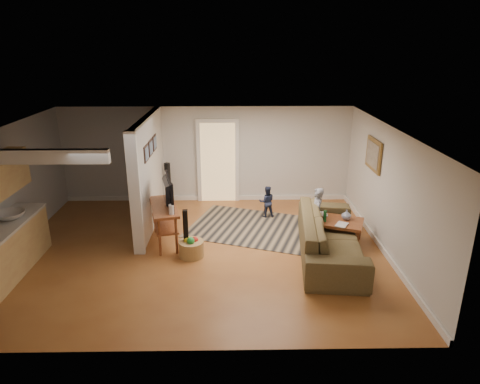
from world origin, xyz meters
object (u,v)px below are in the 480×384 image
(speaker_right, at_px, (168,184))
(toy_basket, at_px, (191,248))
(tv_console, at_px, (165,209))
(toddler, at_px, (266,217))
(coffee_table, at_px, (334,224))
(sofa, at_px, (329,255))
(child, at_px, (315,239))
(speaker_left, at_px, (186,233))

(speaker_right, height_order, toy_basket, speaker_right)
(tv_console, distance_m, toddler, 2.73)
(coffee_table, relative_size, toy_basket, 2.83)
(sofa, relative_size, tv_console, 2.06)
(speaker_right, distance_m, child, 4.14)
(child, bearing_deg, coffee_table, 84.10)
(speaker_right, relative_size, toddler, 1.42)
(sofa, xyz_separation_m, child, (-0.14, 0.74, 0.00))
(sofa, relative_size, speaker_left, 2.98)
(sofa, distance_m, speaker_right, 4.69)
(speaker_left, bearing_deg, child, 11.90)
(speaker_left, distance_m, toddler, 2.67)
(toy_basket, height_order, child, child)
(tv_console, relative_size, speaker_left, 1.44)
(tv_console, bearing_deg, toddler, 17.03)
(coffee_table, distance_m, tv_console, 3.57)
(sofa, height_order, speaker_left, speaker_left)
(sofa, height_order, coffee_table, coffee_table)
(coffee_table, bearing_deg, speaker_left, -168.41)
(toy_basket, bearing_deg, coffee_table, 12.53)
(toddler, bearing_deg, sofa, 115.02)
(sofa, relative_size, coffee_table, 2.07)
(coffee_table, distance_m, toy_basket, 3.04)
(sofa, height_order, speaker_right, speaker_right)
(toy_basket, distance_m, toddler, 2.59)
(toy_basket, relative_size, child, 0.43)
(sofa, relative_size, child, 2.49)
(coffee_table, xyz_separation_m, child, (-0.36, 0.07, -0.37))
(coffee_table, distance_m, speaker_right, 4.45)
(speaker_left, bearing_deg, speaker_right, 102.04)
(coffee_table, relative_size, tv_console, 0.99)
(coffee_table, height_order, toddler, coffee_table)
(child, distance_m, toddler, 1.59)
(speaker_right, height_order, child, speaker_right)
(speaker_left, bearing_deg, toy_basket, -20.42)
(sofa, relative_size, toddler, 3.70)
(speaker_left, bearing_deg, tv_console, 126.66)
(speaker_right, relative_size, toy_basket, 2.25)
(toddler, bearing_deg, tv_console, 27.75)
(coffee_table, distance_m, speaker_left, 3.13)
(speaker_right, xyz_separation_m, toddler, (2.50, -0.94, -0.56))
(toy_basket, height_order, toddler, toy_basket)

